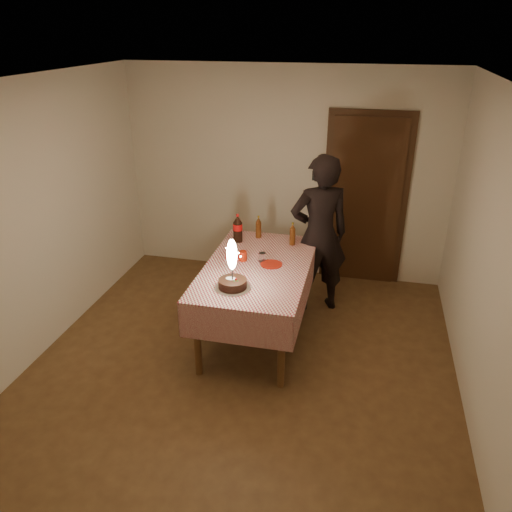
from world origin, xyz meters
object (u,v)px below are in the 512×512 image
Objects in this scene: dining_table at (257,275)px; photographer at (319,235)px; cola_bottle at (238,228)px; amber_bottle_right at (292,234)px; amber_bottle_left at (258,227)px; birthday_cake at (232,275)px; clear_cup at (262,257)px; red_plate at (271,264)px; red_cup at (243,256)px.

photographer is (0.53, 0.74, 0.19)m from dining_table.
amber_bottle_right is (0.60, 0.05, -0.03)m from cola_bottle.
cola_bottle is at bearing 122.03° from dining_table.
amber_bottle_left is (0.19, 0.16, -0.03)m from cola_bottle.
amber_bottle_right is at bearing 67.08° from dining_table.
dining_table is at bearing 76.90° from birthday_cake.
birthday_cake is at bearing -102.98° from clear_cup.
red_plate is at bearing -102.53° from amber_bottle_right.
photographer reaches higher than cola_bottle.
photographer reaches higher than dining_table.
red_cup is 0.63m from amber_bottle_left.
red_cup is 0.39× the size of amber_bottle_left.
clear_cup is 0.28× the size of cola_bottle.
red_plate is at bearing 22.60° from dining_table.
photographer is at bearing 12.34° from cola_bottle.
red_cup is 1.11× the size of clear_cup.
amber_bottle_right is at bearing 77.47° from red_plate.
cola_bottle is at bearing -175.36° from amber_bottle_right.
red_cup is at bearing -136.83° from photographer.
photographer is at bearing 54.58° from dining_table.
photographer is (0.69, 0.65, 0.03)m from red_cup.
cola_bottle is 0.60m from amber_bottle_right.
birthday_cake is 1.15m from amber_bottle_right.
clear_cup is at bearing -73.64° from amber_bottle_left.
dining_table is at bearing -112.92° from amber_bottle_right.
amber_bottle_right is at bearing 71.39° from birthday_cake.
birthday_cake is at bearing -84.77° from red_cup.
red_cup reaches higher than red_plate.
birthday_cake reaches higher than dining_table.
birthday_cake is (-0.11, -0.49, 0.24)m from dining_table.
amber_bottle_right is (0.12, 0.54, 0.11)m from red_plate.
amber_bottle_left is (-0.17, 0.59, 0.07)m from clear_cup.
amber_bottle_right is at bearing 4.64° from cola_bottle.
birthday_cake is 4.78× the size of red_cup.
photographer is at bearing 62.54° from birthday_cake.
photographer reaches higher than red_plate.
dining_table is 0.76m from amber_bottle_left.
red_plate is (0.13, 0.05, 0.11)m from dining_table.
red_cup is (-0.30, 0.03, 0.05)m from red_plate.
dining_table is at bearing -57.97° from cola_bottle.
cola_bottle is (-0.37, 0.43, 0.11)m from clear_cup.
clear_cup is 0.35× the size of amber_bottle_left.
photographer is (0.87, 0.19, -0.07)m from cola_bottle.
photographer is at bearing 27.43° from amber_bottle_right.
amber_bottle_right is (0.42, 0.51, 0.07)m from red_cup.
clear_cup is 0.80m from photographer.
birthday_cake reaches higher than red_cup.
red_cup is 0.39× the size of amber_bottle_right.
red_cup is 0.66m from amber_bottle_right.
red_cup is at bearing -69.15° from cola_bottle.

